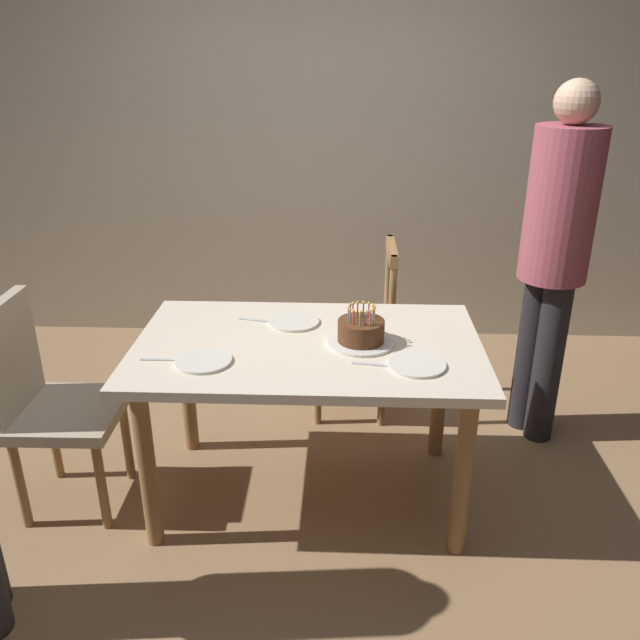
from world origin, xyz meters
TOP-DOWN VIEW (x-y plane):
  - ground at (0.00, 0.00)m, footprint 6.40×6.40m
  - back_wall at (0.00, 1.85)m, footprint 6.40×0.10m
  - dining_table at (0.00, 0.00)m, footprint 1.42×0.88m
  - birthday_cake at (0.22, -0.00)m, footprint 0.28×0.28m
  - plate_near_celebrant at (-0.39, -0.20)m, footprint 0.22×0.22m
  - plate_far_side at (-0.07, 0.20)m, footprint 0.22×0.22m
  - plate_near_guest at (0.43, -0.20)m, footprint 0.22×0.22m
  - fork_near_celebrant at (-0.55, -0.19)m, footprint 0.18×0.02m
  - fork_far_side at (-0.23, 0.21)m, footprint 0.18×0.05m
  - fork_near_guest at (0.27, -0.20)m, footprint 0.18×0.04m
  - chair_spindle_back at (0.22, 0.76)m, footprint 0.44×0.44m
  - chair_upholstered at (-1.10, -0.10)m, footprint 0.45×0.45m
  - person_guest at (1.14, 0.57)m, footprint 0.32×0.32m

SIDE VIEW (x-z plane):
  - ground at x=0.00m, z-range 0.00..0.00m
  - chair_spindle_back at x=0.22m, z-range -0.02..0.93m
  - chair_upholstered at x=-1.10m, z-range 0.06..1.01m
  - dining_table at x=0.00m, z-range 0.28..1.03m
  - fork_near_celebrant at x=-0.55m, z-range 0.76..0.76m
  - fork_far_side at x=-0.23m, z-range 0.76..0.76m
  - fork_near_guest at x=0.27m, z-range 0.76..0.76m
  - plate_near_celebrant at x=-0.39m, z-range 0.76..0.77m
  - plate_far_side at x=-0.07m, z-range 0.76..0.77m
  - plate_near_guest at x=0.43m, z-range 0.76..0.77m
  - birthday_cake at x=0.22m, z-range 0.72..0.89m
  - person_guest at x=1.14m, z-range 0.13..1.88m
  - back_wall at x=0.00m, z-range 0.00..2.60m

